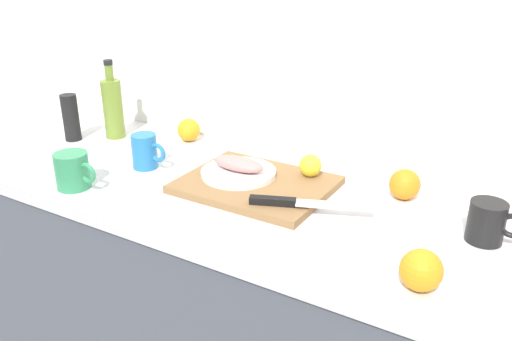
# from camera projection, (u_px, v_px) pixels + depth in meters

# --- Properties ---
(back_wall) EXTENTS (3.20, 0.05, 2.50)m
(back_wall) POSITION_uv_depth(u_px,v_px,m) (293.00, 35.00, 1.51)
(back_wall) COLOR white
(back_wall) RESTS_ON ground_plane
(kitchen_counter) EXTENTS (2.00, 0.60, 0.90)m
(kitchen_counter) POSITION_uv_depth(u_px,v_px,m) (235.00, 324.00, 1.56)
(kitchen_counter) COLOR #4C5159
(kitchen_counter) RESTS_ON ground_plane
(cutting_board) EXTENTS (0.38, 0.30, 0.02)m
(cutting_board) POSITION_uv_depth(u_px,v_px,m) (256.00, 185.00, 1.37)
(cutting_board) COLOR olive
(cutting_board) RESTS_ON kitchen_counter
(white_plate) EXTENTS (0.20, 0.20, 0.01)m
(white_plate) POSITION_uv_depth(u_px,v_px,m) (240.00, 173.00, 1.40)
(white_plate) COLOR white
(white_plate) RESTS_ON cutting_board
(fish_fillet) EXTENTS (0.15, 0.06, 0.04)m
(fish_fillet) POSITION_uv_depth(u_px,v_px,m) (240.00, 164.00, 1.39)
(fish_fillet) COLOR tan
(fish_fillet) RESTS_ON white_plate
(chef_knife) EXTENTS (0.28, 0.13, 0.02)m
(chef_knife) POSITION_uv_depth(u_px,v_px,m) (295.00, 203.00, 1.23)
(chef_knife) COLOR silver
(chef_knife) RESTS_ON cutting_board
(lemon_0) EXTENTS (0.06, 0.06, 0.06)m
(lemon_0) POSITION_uv_depth(u_px,v_px,m) (310.00, 166.00, 1.39)
(lemon_0) COLOR yellow
(lemon_0) RESTS_ON cutting_board
(olive_oil_bottle) EXTENTS (0.06, 0.06, 0.26)m
(olive_oil_bottle) POSITION_uv_depth(u_px,v_px,m) (113.00, 107.00, 1.71)
(olive_oil_bottle) COLOR olive
(olive_oil_bottle) RESTS_ON kitchen_counter
(coffee_mug_0) EXTENTS (0.12, 0.08, 0.09)m
(coffee_mug_0) POSITION_uv_depth(u_px,v_px,m) (488.00, 222.00, 1.11)
(coffee_mug_0) COLOR black
(coffee_mug_0) RESTS_ON kitchen_counter
(coffee_mug_1) EXTENTS (0.11, 0.07, 0.10)m
(coffee_mug_1) POSITION_uv_depth(u_px,v_px,m) (145.00, 151.00, 1.49)
(coffee_mug_1) COLOR #2672B2
(coffee_mug_1) RESTS_ON kitchen_counter
(coffee_mug_2) EXTENTS (0.13, 0.09, 0.09)m
(coffee_mug_2) POSITION_uv_depth(u_px,v_px,m) (73.00, 171.00, 1.36)
(coffee_mug_2) COLOR #338C59
(coffee_mug_2) RESTS_ON kitchen_counter
(orange_0) EXTENTS (0.07, 0.07, 0.07)m
(orange_0) POSITION_uv_depth(u_px,v_px,m) (189.00, 130.00, 1.70)
(orange_0) COLOR orange
(orange_0) RESTS_ON kitchen_counter
(orange_2) EXTENTS (0.08, 0.08, 0.08)m
(orange_2) POSITION_uv_depth(u_px,v_px,m) (405.00, 184.00, 1.30)
(orange_2) COLOR orange
(orange_2) RESTS_ON kitchen_counter
(orange_3) EXTENTS (0.08, 0.08, 0.08)m
(orange_3) POSITION_uv_depth(u_px,v_px,m) (421.00, 270.00, 0.95)
(orange_3) COLOR orange
(orange_3) RESTS_ON kitchen_counter
(pepper_mill) EXTENTS (0.05, 0.05, 0.15)m
(pepper_mill) POSITION_uv_depth(u_px,v_px,m) (71.00, 118.00, 1.70)
(pepper_mill) COLOR black
(pepper_mill) RESTS_ON kitchen_counter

